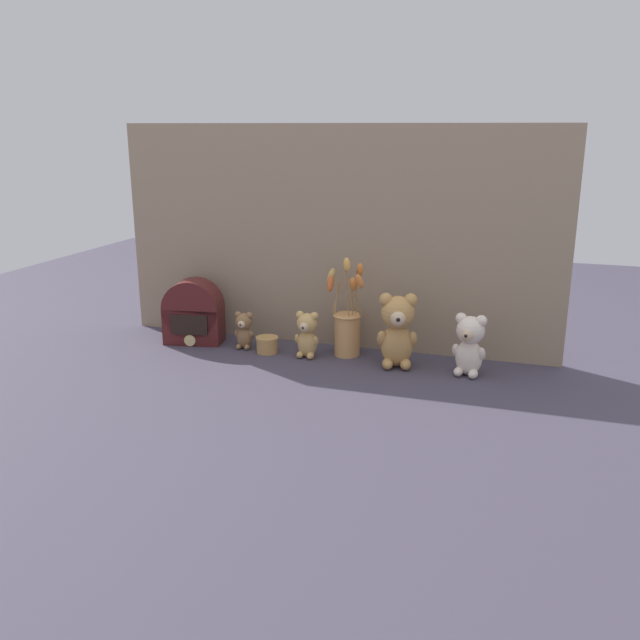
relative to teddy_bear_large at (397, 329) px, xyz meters
The scene contains 9 objects.
ground_plane 0.29m from the teddy_bear_large, behind, with size 4.00×4.00×0.00m, color #3D3847.
backdrop_wall 0.40m from the teddy_bear_large, 148.44° to the left, with size 1.55×0.02×0.76m.
teddy_bear_large is the anchor object (origin of this frame).
teddy_bear_medium 0.23m from the teddy_bear_large, ahead, with size 0.11×0.10×0.20m.
teddy_bear_small 0.31m from the teddy_bear_large, behind, with size 0.08×0.08×0.16m.
teddy_bear_tiny 0.55m from the teddy_bear_large, behind, with size 0.07×0.07×0.13m.
flower_vase 0.19m from the teddy_bear_large, 161.72° to the left, with size 0.16×0.12×0.34m.
vintage_radio 0.74m from the teddy_bear_large, behind, with size 0.22×0.14×0.23m.
decorative_tin_tall 0.46m from the teddy_bear_large, behind, with size 0.08×0.08×0.06m.
Camera 1 is at (0.66, -2.03, 0.75)m, focal length 38.00 mm.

